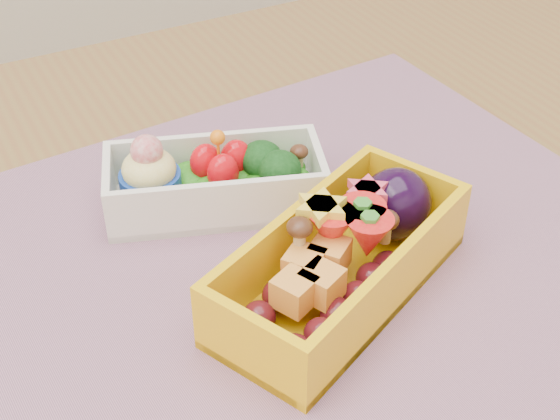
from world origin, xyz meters
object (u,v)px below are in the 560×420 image
bento_white (214,181)px  bento_yellow (345,257)px  placemat (274,261)px  table (310,362)px

bento_white → bento_yellow: 0.13m
placemat → bento_yellow: bearing=-59.2°
table → bento_yellow: 0.13m
bento_white → bento_yellow: bearing=-54.1°
bento_yellow → bento_white: bearing=82.1°
bento_white → bento_yellow: bento_white is taller
table → placemat: placemat is taller
bento_white → placemat: bearing=-63.7°
table → bento_yellow: bento_yellow is taller
placemat → bento_yellow: (0.03, -0.05, 0.03)m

